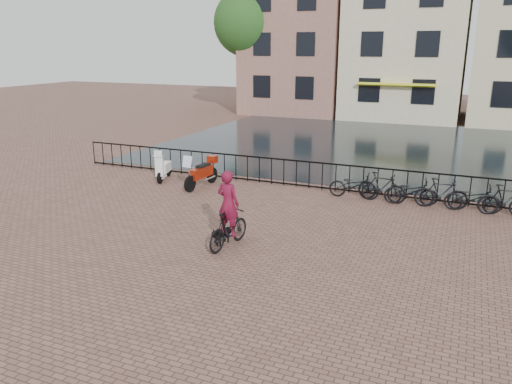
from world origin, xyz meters
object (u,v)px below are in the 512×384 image
at_px(cyclist, 228,214).
at_px(dog, 223,235).
at_px(motorcycle, 201,169).
at_px(scooter, 164,163).

relative_size(cyclist, dog, 3.14).
relative_size(motorcycle, scooter, 1.31).
xyz_separation_m(cyclist, dog, (-0.23, 0.11, -0.67)).
bearing_deg(cyclist, scooter, -35.28).
bearing_deg(dog, scooter, 146.98).
xyz_separation_m(cyclist, scooter, (-5.38, 5.17, -0.25)).
bearing_deg(scooter, dog, -61.09).
bearing_deg(cyclist, motorcycle, -45.37).
relative_size(dog, scooter, 0.51).
bearing_deg(motorcycle, cyclist, -48.88).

